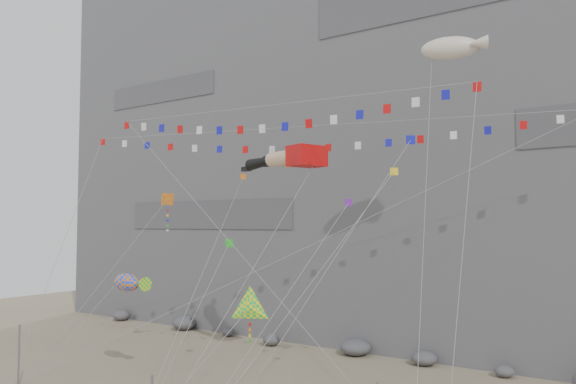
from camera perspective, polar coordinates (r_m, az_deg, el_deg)
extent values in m
cube|color=slate|center=(63.35, 13.09, 9.57)|extent=(80.00, 28.00, 50.00)
cylinder|color=slate|center=(42.51, -25.68, -14.94)|extent=(0.12, 0.12, 4.35)
cube|color=red|center=(37.81, 1.92, 3.65)|extent=(2.36, 2.76, 1.38)
cylinder|color=#E1B78C|center=(38.98, -0.74, 3.44)|extent=(2.54, 1.72, 1.02)
sphere|color=black|center=(39.93, -1.73, 3.28)|extent=(0.93, 0.93, 0.93)
cone|color=black|center=(41.05, -2.84, 2.99)|extent=(2.92, 1.70, 0.95)
cube|color=black|center=(42.56, -4.24, 2.35)|extent=(0.98, 0.67, 0.34)
cylinder|color=#E1B78C|center=(39.81, 0.87, 3.30)|extent=(2.54, 1.72, 1.02)
sphere|color=black|center=(40.73, -0.14, 3.15)|extent=(0.93, 0.93, 0.93)
cone|color=black|center=(41.85, -1.27, 3.16)|extent=(2.93, 1.71, 1.02)
cube|color=black|center=(43.36, -2.70, 2.80)|extent=(0.98, 0.67, 0.34)
cylinder|color=gray|center=(32.38, -5.03, -8.93)|extent=(0.03, 0.03, 20.59)
cylinder|color=gray|center=(40.53, -11.98, -5.79)|extent=(0.03, 0.03, 27.70)
cylinder|color=gray|center=(29.79, 5.27, -6.46)|extent=(0.03, 0.03, 23.16)
cylinder|color=gray|center=(43.88, -18.65, -9.01)|extent=(0.03, 0.03, 16.17)
cube|color=slate|center=(45.08, -25.32, -17.03)|extent=(0.16, 0.16, 0.10)
cylinder|color=gray|center=(43.33, -20.37, -13.12)|extent=(0.03, 0.03, 9.29)
cube|color=slate|center=(44.95, -24.55, -17.09)|extent=(0.16, 0.16, 0.10)
cylinder|color=gray|center=(29.04, -10.19, -18.36)|extent=(0.03, 0.03, 9.13)
cylinder|color=gray|center=(32.13, 14.74, -2.59)|extent=(0.03, 0.03, 25.44)
cylinder|color=gray|center=(36.93, -8.97, -8.82)|extent=(0.03, 0.03, 22.37)
cylinder|color=gray|center=(31.27, -1.32, -12.10)|extent=(0.03, 0.03, 17.47)
cylinder|color=gray|center=(34.64, -10.05, -13.41)|extent=(0.03, 0.03, 13.91)
cylinder|color=gray|center=(30.35, 1.31, -10.58)|extent=(0.03, 0.03, 20.21)
cylinder|color=gray|center=(28.46, 2.65, -9.91)|extent=(0.03, 0.03, 18.43)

